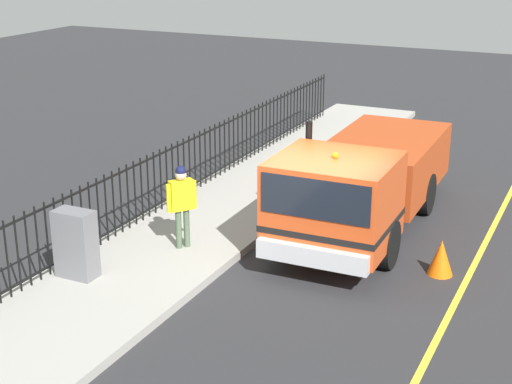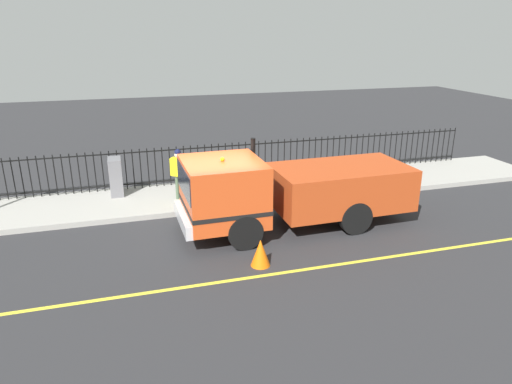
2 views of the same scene
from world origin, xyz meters
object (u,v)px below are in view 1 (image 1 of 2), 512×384
Objects in this scene: traffic_cone at (441,257)px; utility_cabinet at (76,244)px; work_truck at (360,181)px; worker_standing at (182,198)px.

utility_cabinet is at bearing 29.30° from traffic_cone.
worker_standing is at bearing 41.11° from work_truck.
utility_cabinet reaches higher than traffic_cone.
worker_standing is at bearing -117.68° from utility_cabinet.
work_truck is 9.87× the size of traffic_cone.
worker_standing is 5.14m from traffic_cone.
traffic_cone is (-4.89, -1.33, -0.87)m from worker_standing.
work_truck reaches higher than utility_cabinet.
work_truck is at bearing -31.16° from traffic_cone.
traffic_cone is (-2.06, 1.24, -0.88)m from work_truck.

